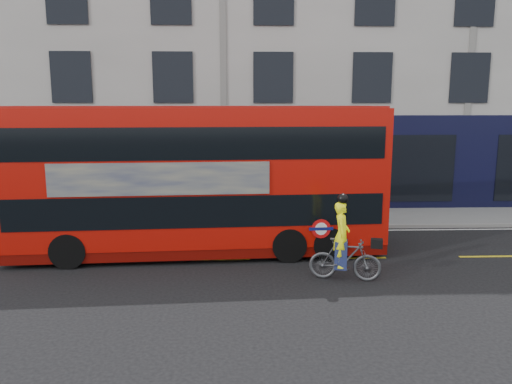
{
  "coord_description": "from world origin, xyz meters",
  "views": [
    {
      "loc": [
        0.58,
        -12.45,
        4.46
      ],
      "look_at": [
        1.11,
        2.46,
        1.82
      ],
      "focal_mm": 35.0,
      "sensor_mm": 36.0,
      "label": 1
    }
  ],
  "objects": [
    {
      "name": "road_edge_line",
      "position": [
        0.0,
        4.7,
        0.0
      ],
      "size": [
        58.0,
        0.1,
        0.01
      ],
      "primitive_type": "cube",
      "color": "silver",
      "rests_on": "ground"
    },
    {
      "name": "pavement",
      "position": [
        0.0,
        6.5,
        0.06
      ],
      "size": [
        60.0,
        3.0,
        0.12
      ],
      "primitive_type": "cube",
      "color": "gray",
      "rests_on": "ground"
    },
    {
      "name": "cyclist",
      "position": [
        3.26,
        -0.31,
        0.75
      ],
      "size": [
        1.9,
        0.93,
        2.26
      ],
      "rotation": [
        0.0,
        0.0,
        -0.23
      ],
      "color": "#494A4E",
      "rests_on": "ground"
    },
    {
      "name": "building_terrace",
      "position": [
        0.0,
        12.94,
        7.49
      ],
      "size": [
        50.0,
        10.07,
        15.0
      ],
      "color": "#AFACA5",
      "rests_on": "ground"
    },
    {
      "name": "bus",
      "position": [
        -0.58,
        2.2,
        2.26
      ],
      "size": [
        11.05,
        3.11,
        4.4
      ],
      "rotation": [
        0.0,
        0.0,
        0.06
      ],
      "color": "#B10E07",
      "rests_on": "ground"
    },
    {
      "name": "ground",
      "position": [
        0.0,
        0.0,
        0.0
      ],
      "size": [
        120.0,
        120.0,
        0.0
      ],
      "primitive_type": "plane",
      "color": "black",
      "rests_on": "ground"
    },
    {
      "name": "kerb",
      "position": [
        0.0,
        5.0,
        0.07
      ],
      "size": [
        60.0,
        0.12,
        0.13
      ],
      "primitive_type": "cube",
      "color": "gray",
      "rests_on": "ground"
    },
    {
      "name": "lane_dashes",
      "position": [
        0.0,
        1.5,
        0.0
      ],
      "size": [
        58.0,
        0.12,
        0.01
      ],
      "primitive_type": null,
      "color": "gold",
      "rests_on": "ground"
    }
  ]
}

